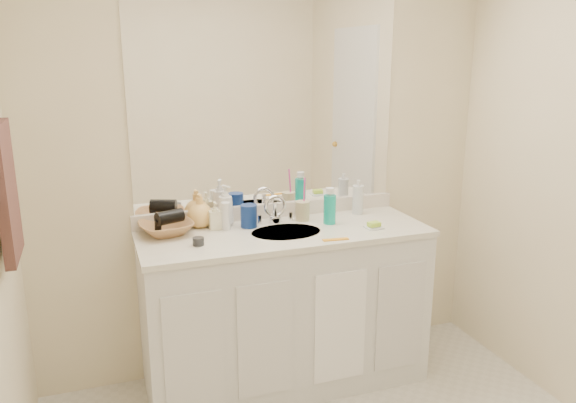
# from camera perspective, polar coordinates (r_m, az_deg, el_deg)

# --- Properties ---
(wall_back) EXTENTS (2.60, 0.02, 2.40)m
(wall_back) POSITION_cam_1_polar(r_m,az_deg,el_deg) (3.12, -2.01, 4.10)
(wall_back) COLOR #F2E3BE
(wall_back) RESTS_ON floor
(vanity_cabinet) EXTENTS (1.50, 0.55, 0.85)m
(vanity_cabinet) POSITION_cam_1_polar(r_m,az_deg,el_deg) (3.11, -0.31, -10.97)
(vanity_cabinet) COLOR silver
(vanity_cabinet) RESTS_ON floor
(countertop) EXTENTS (1.52, 0.57, 0.03)m
(countertop) POSITION_cam_1_polar(r_m,az_deg,el_deg) (2.95, -0.33, -3.25)
(countertop) COLOR silver
(countertop) RESTS_ON vanity_cabinet
(backsplash) EXTENTS (1.52, 0.03, 0.08)m
(backsplash) POSITION_cam_1_polar(r_m,az_deg,el_deg) (3.17, -1.88, -0.93)
(backsplash) COLOR silver
(backsplash) RESTS_ON countertop
(sink_basin) EXTENTS (0.37, 0.37, 0.02)m
(sink_basin) POSITION_cam_1_polar(r_m,az_deg,el_deg) (2.93, -0.20, -3.30)
(sink_basin) COLOR #B8B5A1
(sink_basin) RESTS_ON countertop
(faucet) EXTENTS (0.02, 0.02, 0.11)m
(faucet) POSITION_cam_1_polar(r_m,az_deg,el_deg) (3.07, -1.31, -1.13)
(faucet) COLOR silver
(faucet) RESTS_ON countertop
(mirror) EXTENTS (1.48, 0.01, 1.20)m
(mirror) POSITION_cam_1_polar(r_m,az_deg,el_deg) (3.07, -2.04, 10.71)
(mirror) COLOR white
(mirror) RESTS_ON wall_back
(blue_mug) EXTENTS (0.11, 0.11, 0.12)m
(blue_mug) POSITION_cam_1_polar(r_m,az_deg,el_deg) (2.99, -4.00, -1.48)
(blue_mug) COLOR navy
(blue_mug) RESTS_ON countertop
(tan_cup) EXTENTS (0.10, 0.10, 0.11)m
(tan_cup) POSITION_cam_1_polar(r_m,az_deg,el_deg) (3.11, 1.48, -0.95)
(tan_cup) COLOR #C5B98B
(tan_cup) RESTS_ON countertop
(toothbrush) EXTENTS (0.02, 0.04, 0.19)m
(toothbrush) POSITION_cam_1_polar(r_m,az_deg,el_deg) (3.09, 1.66, 0.78)
(toothbrush) COLOR #E83DA4
(toothbrush) RESTS_ON tan_cup
(mouthwash_bottle) EXTENTS (0.08, 0.08, 0.16)m
(mouthwash_bottle) POSITION_cam_1_polar(r_m,az_deg,el_deg) (3.05, 4.25, -0.81)
(mouthwash_bottle) COLOR #0EAC98
(mouthwash_bottle) RESTS_ON countertop
(clear_pump_bottle) EXTENTS (0.07, 0.07, 0.17)m
(clear_pump_bottle) POSITION_cam_1_polar(r_m,az_deg,el_deg) (3.26, 7.11, 0.18)
(clear_pump_bottle) COLOR silver
(clear_pump_bottle) RESTS_ON countertop
(soap_dish) EXTENTS (0.09, 0.07, 0.01)m
(soap_dish) POSITION_cam_1_polar(r_m,az_deg,el_deg) (3.01, 8.72, -2.63)
(soap_dish) COLOR white
(soap_dish) RESTS_ON countertop
(green_soap) EXTENTS (0.07, 0.05, 0.02)m
(green_soap) POSITION_cam_1_polar(r_m,az_deg,el_deg) (3.00, 8.73, -2.28)
(green_soap) COLOR #B3E437
(green_soap) RESTS_ON soap_dish
(orange_comb) EXTENTS (0.13, 0.04, 0.01)m
(orange_comb) POSITION_cam_1_polar(r_m,az_deg,el_deg) (2.81, 4.87, -3.86)
(orange_comb) COLOR orange
(orange_comb) RESTS_ON countertop
(dark_jar) EXTENTS (0.07, 0.07, 0.04)m
(dark_jar) POSITION_cam_1_polar(r_m,az_deg,el_deg) (2.75, -9.09, -4.02)
(dark_jar) COLOR #26282C
(dark_jar) RESTS_ON countertop
(extra_white_bottle) EXTENTS (0.06, 0.06, 0.15)m
(extra_white_bottle) POSITION_cam_1_polar(r_m,az_deg,el_deg) (2.95, -6.33, -1.49)
(extra_white_bottle) COLOR white
(extra_white_bottle) RESTS_ON countertop
(soap_bottle_white) EXTENTS (0.11, 0.11, 0.22)m
(soap_bottle_white) POSITION_cam_1_polar(r_m,az_deg,el_deg) (3.02, -6.37, -0.41)
(soap_bottle_white) COLOR white
(soap_bottle_white) RESTS_ON countertop
(soap_bottle_cream) EXTENTS (0.07, 0.07, 0.15)m
(soap_bottle_cream) POSITION_cam_1_polar(r_m,az_deg,el_deg) (2.98, -7.41, -1.41)
(soap_bottle_cream) COLOR #F3EFC6
(soap_bottle_cream) RESTS_ON countertop
(soap_bottle_yellow) EXTENTS (0.15, 0.15, 0.18)m
(soap_bottle_yellow) POSITION_cam_1_polar(r_m,az_deg,el_deg) (3.02, -8.95, -0.93)
(soap_bottle_yellow) COLOR #FEC263
(soap_bottle_yellow) RESTS_ON countertop
(wicker_basket) EXTENTS (0.31, 0.31, 0.07)m
(wicker_basket) POSITION_cam_1_polar(r_m,az_deg,el_deg) (2.94, -12.27, -2.65)
(wicker_basket) COLOR #9B693E
(wicker_basket) RESTS_ON countertop
(hair_dryer) EXTENTS (0.16, 0.12, 0.07)m
(hair_dryer) POSITION_cam_1_polar(r_m,az_deg,el_deg) (2.93, -11.94, -1.55)
(hair_dryer) COLOR black
(hair_dryer) RESTS_ON wicker_basket
(hand_towel) EXTENTS (0.04, 0.32, 0.55)m
(hand_towel) POSITION_cam_1_polar(r_m,az_deg,el_deg) (2.48, -26.66, 0.89)
(hand_towel) COLOR #301C19
(hand_towel) RESTS_ON towel_ring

